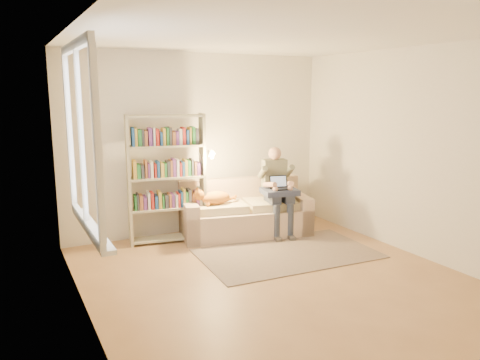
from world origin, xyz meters
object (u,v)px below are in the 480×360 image
bookshelf (167,172)px  sofa (244,214)px  laptop (275,186)px  person (277,186)px  cat (216,197)px

bookshelf → sofa: bearing=1.0°
sofa → bookshelf: (-1.11, 0.16, 0.69)m
sofa → laptop: 0.64m
sofa → bookshelf: 1.31m
person → cat: size_ratio=1.96×
laptop → bookshelf: bearing=173.6°
sofa → person: size_ratio=1.55×
laptop → bookshelf: 1.52m
person → cat: (-0.87, 0.21, -0.12)m
cat → bookshelf: bearing=176.2°
sofa → bookshelf: bookshelf is taller
cat → bookshelf: (-0.65, 0.18, 0.38)m
bookshelf → cat: bearing=-6.5°
person → bookshelf: 1.59m
person → bookshelf: bookshelf is taller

